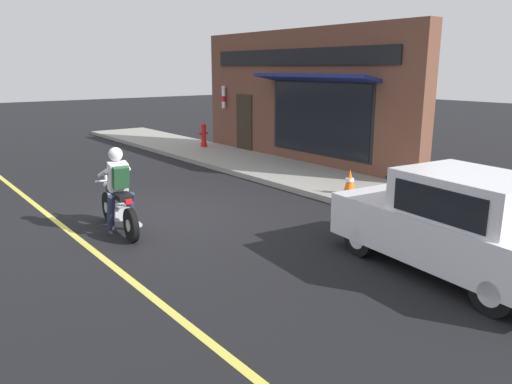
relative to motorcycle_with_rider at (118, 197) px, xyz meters
The scene contains 8 objects.
ground_plane 1.28m from the motorcycle_with_rider, 21.54° to the left, with size 80.00×80.00×0.00m, color black.
sidewalk_curb 6.85m from the motorcycle_with_rider, 29.90° to the left, with size 2.60×22.00×0.14m, color gray.
lane_stripe 3.55m from the motorcycle_with_rider, 102.99° to the left, with size 0.12×19.80×0.01m, color #D1C64C.
storefront_building 8.22m from the motorcycle_with_rider, 23.13° to the left, with size 1.25×9.46×4.20m.
motorcycle_with_rider is the anchor object (origin of this frame).
car_hatchback 5.91m from the motorcycle_with_rider, 56.87° to the right, with size 2.04×3.93×1.57m.
traffic_cone 5.34m from the motorcycle_with_rider, 11.26° to the right, with size 0.36×0.36×0.60m.
fire_hydrant 9.62m from the motorcycle_with_rider, 48.78° to the left, with size 0.36×0.24×0.88m.
Camera 1 is at (-4.47, -9.13, 3.03)m, focal length 35.00 mm.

